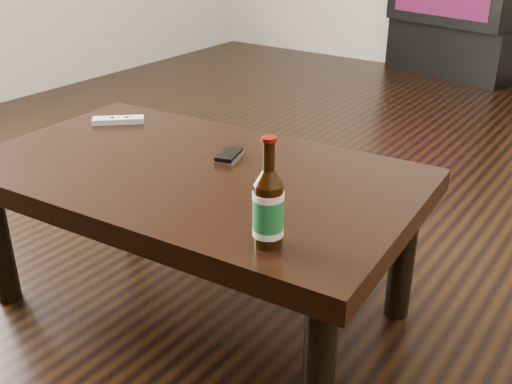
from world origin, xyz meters
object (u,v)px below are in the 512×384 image
Objects in this scene: coffee_table at (194,188)px; remote at (118,120)px; phone at (229,156)px; beer_bottle at (268,208)px; tv_stand at (457,48)px.

remote reaches higher than coffee_table.
phone is at bearing 43.81° from remote.
beer_bottle is at bearing -59.82° from phone.
phone reaches higher than tv_stand.
remote reaches higher than tv_stand.
tv_stand is 0.74× the size of coffee_table.
remote is (-0.12, -3.09, 0.27)m from tv_stand.
remote is at bearing 158.77° from phone.
beer_bottle is at bearing 24.50° from remote.
phone is (0.36, -3.13, 0.27)m from tv_stand.
coffee_table is 8.19× the size of remote.
coffee_table reaches higher than tv_stand.
coffee_table is 0.13m from phone.
coffee_table is at bearing 29.72° from remote.
coffee_table is 5.28× the size of beer_bottle.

